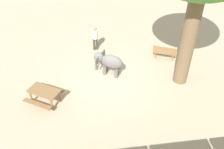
% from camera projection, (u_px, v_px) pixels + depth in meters
% --- Properties ---
extents(ground_plane, '(60.00, 60.00, 0.00)m').
position_uv_depth(ground_plane, '(108.00, 76.00, 13.78)').
color(ground_plane, '#BAA88C').
extents(elephant, '(1.67, 1.51, 1.21)m').
position_uv_depth(elephant, '(109.00, 62.00, 13.54)').
color(elephant, slate).
rests_on(elephant, ground_plane).
extents(person_handler, '(0.50, 0.32, 1.62)m').
position_uv_depth(person_handler, '(95.00, 37.00, 15.41)').
color(person_handler, '#3F3833').
rests_on(person_handler, ground_plane).
extents(wooden_bench, '(1.44, 0.95, 0.88)m').
position_uv_depth(wooden_bench, '(164.00, 52.00, 14.85)').
color(wooden_bench, olive).
rests_on(wooden_bench, ground_plane).
extents(picnic_table_near, '(2.05, 2.05, 0.78)m').
position_uv_depth(picnic_table_near, '(45.00, 93.00, 11.78)').
color(picnic_table_near, olive).
rests_on(picnic_table_near, ground_plane).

